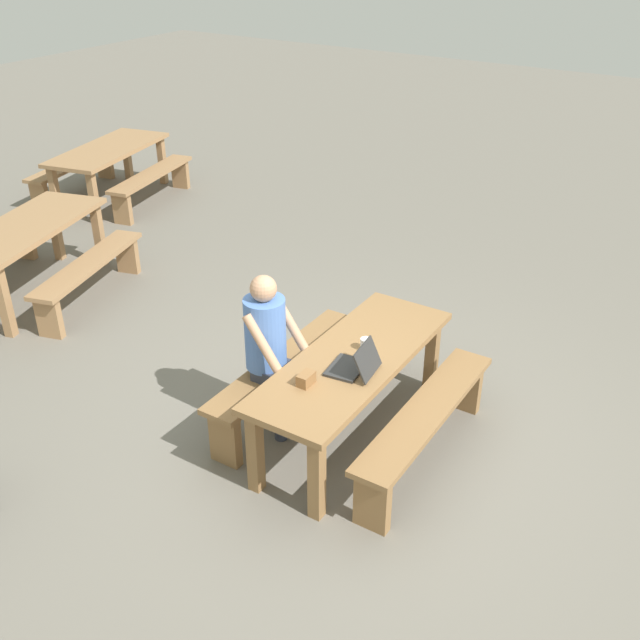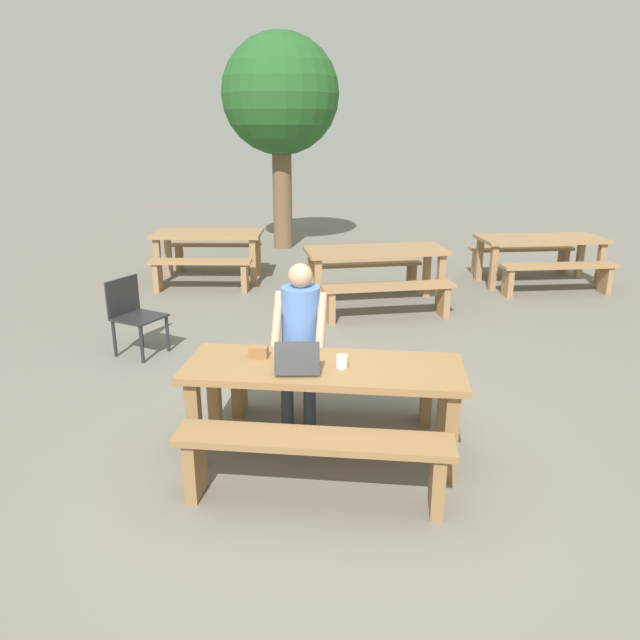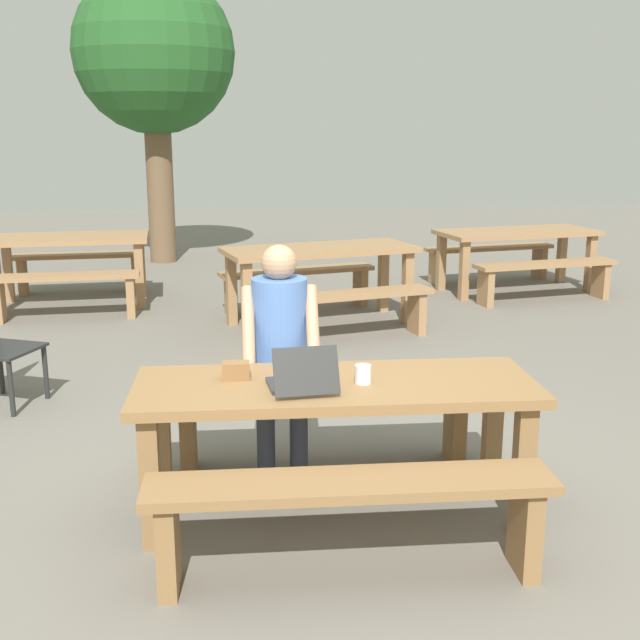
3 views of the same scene
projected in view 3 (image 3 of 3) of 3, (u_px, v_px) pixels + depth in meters
name	position (u px, v px, depth m)	size (l,w,h in m)	color
ground_plane	(335.00, 514.00, 4.03)	(30.00, 30.00, 0.00)	slate
picnic_table_front	(335.00, 403.00, 3.88)	(1.95, 0.69, 0.70)	olive
bench_near	(350.00, 506.00, 3.36)	(1.74, 0.30, 0.47)	olive
bench_far	(324.00, 408.00, 4.52)	(1.74, 0.30, 0.47)	olive
laptop	(302.00, 379.00, 3.72)	(0.34, 0.36, 0.23)	#2D2D2D
small_pouch	(236.00, 371.00, 3.89)	(0.13, 0.08, 0.09)	olive
coffee_mug	(363.00, 374.00, 3.83)	(0.08, 0.08, 0.09)	white
person_seated	(280.00, 341.00, 4.37)	(0.42, 0.41, 1.29)	#333847
picnic_table_mid	(320.00, 260.00, 7.71)	(1.97, 1.23, 0.77)	#9E754C
bench_mid_south	(346.00, 305.00, 7.19)	(1.67, 0.74, 0.44)	#9E754C
bench_mid_north	(297.00, 279.00, 8.38)	(1.67, 0.74, 0.44)	#9E754C
picnic_table_rear	(70.00, 247.00, 8.55)	(1.71, 0.97, 0.76)	#9E754C
bench_rear_south	(65.00, 287.00, 7.98)	(1.50, 0.44, 0.46)	#9E754C
bench_rear_north	(79.00, 264.00, 9.27)	(1.50, 0.44, 0.46)	#9E754C
picnic_table_distant	(517.00, 239.00, 9.30)	(1.97, 1.15, 0.72)	#9E754C
bench_distant_south	(545.00, 272.00, 8.79)	(1.69, 0.64, 0.44)	#9E754C
bench_distant_north	(489.00, 255.00, 9.96)	(1.69, 0.64, 0.44)	#9E754C
tree_left	(154.00, 56.00, 10.79)	(2.19, 2.19, 3.97)	brown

